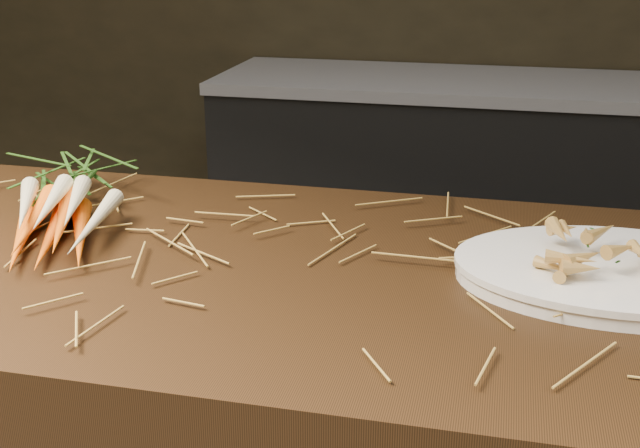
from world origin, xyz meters
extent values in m
cube|color=black|center=(0.30, 2.18, 0.40)|extent=(1.80, 0.60, 0.80)
cube|color=#99999E|center=(0.30, 2.18, 0.82)|extent=(1.82, 0.62, 0.04)
cone|color=#E74E00|center=(-0.26, 0.26, 0.92)|extent=(0.14, 0.25, 0.03)
cone|color=#E74E00|center=(-0.22, 0.28, 0.92)|extent=(0.12, 0.25, 0.03)
cone|color=#E74E00|center=(-0.18, 0.30, 0.92)|extent=(0.15, 0.24, 0.03)
cone|color=#E74E00|center=(-0.24, 0.26, 0.94)|extent=(0.12, 0.25, 0.03)
cone|color=#E74E00|center=(-0.20, 0.28, 0.94)|extent=(0.14, 0.25, 0.03)
cone|color=beige|center=(-0.25, 0.28, 0.96)|extent=(0.14, 0.22, 0.04)
cone|color=beige|center=(-0.22, 0.28, 0.97)|extent=(0.11, 0.24, 0.04)
cone|color=beige|center=(-0.19, 0.30, 0.96)|extent=(0.12, 0.23, 0.04)
cone|color=beige|center=(-0.15, 0.29, 0.94)|extent=(0.08, 0.24, 0.03)
ellipsoid|color=#345C19|center=(-0.30, 0.49, 0.95)|extent=(0.23, 0.26, 0.08)
camera|label=1|loc=(0.41, -0.70, 1.34)|focal=45.00mm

